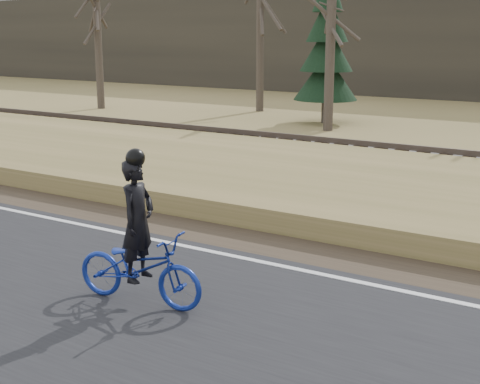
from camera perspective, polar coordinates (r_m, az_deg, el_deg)
The scene contains 12 objects.
ground at distance 12.14m, azimuth -8.51°, elevation -4.46°, with size 120.00×120.00×0.00m, color #9B834F.
road at distance 10.47m, azimuth -17.45°, elevation -7.79°, with size 120.00×6.00×0.06m, color black.
edge_line at distance 12.26m, azimuth -7.92°, elevation -3.93°, with size 120.00×0.12×0.01m, color silver.
shoulder at distance 13.02m, azimuth -5.11°, elevation -3.01°, with size 120.00×1.60×0.04m, color #473A2B.
embankment at distance 15.39m, azimuth 1.58°, elevation 0.43°, with size 120.00×5.00×0.44m, color #9B834F.
ballast at distance 18.70m, azimuth 7.47°, elevation 2.71°, with size 120.00×3.00×0.45m, color slate.
railroad at distance 18.64m, azimuth 7.50°, elevation 3.63°, with size 120.00×2.40×0.29m.
cyclist at distance 9.27m, azimuth -8.62°, elevation -5.42°, with size 2.01×0.90×2.17m.
bare_tree_far_left at distance 33.34m, azimuth -12.03°, elevation 12.68°, with size 0.36×0.36×6.64m, color #4B4137.
bare_tree_left at distance 31.51m, azimuth 1.75°, elevation 14.65°, with size 0.36×0.36×8.54m, color #4B4137.
bare_tree_near_left at distance 25.50m, azimuth 7.72°, elevation 12.39°, with size 0.36×0.36×6.44m, color #4B4137.
conifer at distance 27.73m, azimuth 7.40°, elevation 11.98°, with size 2.60×2.60×6.27m.
Camera 1 is at (7.54, -8.74, 3.76)m, focal length 50.00 mm.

